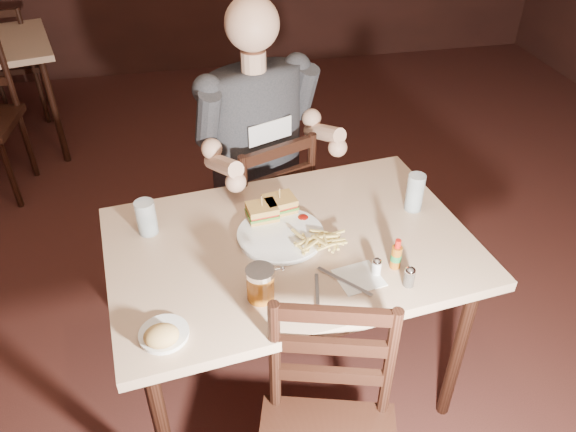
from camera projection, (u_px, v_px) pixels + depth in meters
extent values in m
plane|color=black|center=(316.00, 353.00, 2.55)|extent=(7.00, 7.00, 0.00)
cube|color=tan|center=(291.00, 247.00, 1.99)|extent=(1.35, 0.98, 0.04)
cylinder|color=black|center=(140.00, 295.00, 2.34)|extent=(0.05, 0.05, 0.73)
cylinder|color=black|center=(458.00, 351.00, 2.10)|extent=(0.05, 0.05, 0.73)
cylinder|color=black|center=(379.00, 243.00, 2.61)|extent=(0.05, 0.05, 0.73)
cylinder|color=black|center=(55.00, 113.00, 3.70)|extent=(0.04, 0.04, 0.73)
cylinder|color=black|center=(45.00, 78.00, 4.17)|extent=(0.04, 0.04, 0.73)
cylinder|color=white|center=(281.00, 236.00, 1.99)|extent=(0.33, 0.33, 0.02)
ellipsoid|color=maroon|center=(303.00, 217.00, 2.06)|extent=(0.04, 0.04, 0.01)
cylinder|color=silver|center=(146.00, 217.00, 1.99)|extent=(0.08, 0.08, 0.13)
cylinder|color=silver|center=(415.00, 192.00, 2.10)|extent=(0.07, 0.07, 0.15)
cube|color=white|center=(359.00, 278.00, 1.83)|extent=(0.16, 0.15, 0.00)
cube|color=silver|center=(344.00, 281.00, 1.81)|extent=(0.14, 0.17, 0.00)
cube|color=silver|center=(317.00, 290.00, 1.78)|extent=(0.04, 0.15, 0.00)
cylinder|color=white|center=(164.00, 335.00, 1.63)|extent=(0.16, 0.16, 0.01)
ellipsoid|color=tan|center=(161.00, 336.00, 1.58)|extent=(0.11, 0.09, 0.06)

